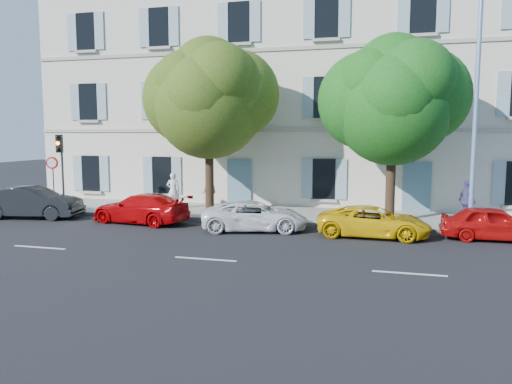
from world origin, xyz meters
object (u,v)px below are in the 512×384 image
(car_dark_sedan, at_px, (32,202))
(car_white_coupe, at_px, (255,216))
(tree_left, at_px, (209,104))
(tree_right, at_px, (393,107))
(pedestrian_a, at_px, (173,191))
(road_sign, at_px, (53,172))
(traffic_light, at_px, (60,156))
(street_lamp, at_px, (477,100))
(pedestrian_b, at_px, (209,194))
(pedestrian_c, at_px, (467,201))
(car_red_hatchback, at_px, (493,223))
(car_yellow_supercar, at_px, (374,221))
(car_red_coupe, at_px, (141,208))

(car_dark_sedan, bearing_deg, car_white_coupe, -101.14)
(tree_left, relative_size, tree_right, 1.05)
(pedestrian_a, bearing_deg, road_sign, 5.38)
(car_dark_sedan, height_order, road_sign, road_sign)
(traffic_light, xyz_separation_m, street_lamp, (18.31, -0.01, 2.31))
(traffic_light, bearing_deg, pedestrian_b, 12.93)
(tree_right, distance_m, road_sign, 16.07)
(pedestrian_c, bearing_deg, pedestrian_b, 64.36)
(car_red_hatchback, distance_m, road_sign, 19.51)
(tree_left, distance_m, pedestrian_a, 4.76)
(tree_right, relative_size, traffic_light, 2.05)
(car_red_hatchback, height_order, tree_left, tree_left)
(car_yellow_supercar, relative_size, street_lamp, 0.48)
(traffic_light, xyz_separation_m, pedestrian_c, (18.34, 1.42, -1.72))
(road_sign, bearing_deg, traffic_light, -5.60)
(road_sign, xyz_separation_m, pedestrian_a, (5.44, 1.88, -0.97))
(car_yellow_supercar, height_order, pedestrian_c, pedestrian_c)
(car_yellow_supercar, height_order, street_lamp, street_lamp)
(car_red_coupe, relative_size, street_lamp, 0.50)
(car_white_coupe, height_order, car_yellow_supercar, car_white_coupe)
(car_red_coupe, relative_size, traffic_light, 1.21)
(car_dark_sedan, distance_m, road_sign, 2.05)
(tree_left, bearing_deg, traffic_light, -171.25)
(car_red_hatchback, xyz_separation_m, pedestrian_c, (-0.56, 2.59, 0.44))
(car_dark_sedan, distance_m, pedestrian_b, 8.02)
(car_white_coupe, height_order, tree_left, tree_left)
(car_red_coupe, height_order, traffic_light, traffic_light)
(pedestrian_c, bearing_deg, street_lamp, 153.95)
(car_yellow_supercar, xyz_separation_m, tree_left, (-7.56, 2.77, 4.59))
(tree_right, xyz_separation_m, road_sign, (-15.78, -0.82, -2.91))
(tree_right, distance_m, street_lamp, 3.17)
(tree_right, height_order, pedestrian_a, tree_right)
(car_white_coupe, distance_m, car_red_hatchback, 8.81)
(tree_left, xyz_separation_m, pedestrian_c, (11.19, 0.32, -4.10))
(tree_left, xyz_separation_m, pedestrian_b, (-0.23, 0.49, -4.17))
(tree_right, bearing_deg, street_lamp, -16.08)
(road_sign, relative_size, street_lamp, 0.30)
(car_white_coupe, xyz_separation_m, street_lamp, (8.21, 1.67, 4.50))
(car_red_hatchback, bearing_deg, pedestrian_b, 75.95)
(car_yellow_supercar, height_order, car_red_hatchback, car_red_hatchback)
(car_dark_sedan, relative_size, tree_left, 0.57)
(road_sign, height_order, pedestrian_a, road_sign)
(car_white_coupe, distance_m, pedestrian_c, 8.81)
(car_dark_sedan, bearing_deg, tree_right, -91.69)
(pedestrian_b, bearing_deg, pedestrian_a, -12.74)
(car_white_coupe, height_order, car_red_hatchback, car_red_hatchback)
(car_dark_sedan, height_order, street_lamp, street_lamp)
(car_red_coupe, height_order, tree_left, tree_left)
(street_lamp, bearing_deg, pedestrian_c, 88.72)
(car_red_hatchback, bearing_deg, car_red_coupe, 89.77)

